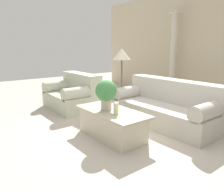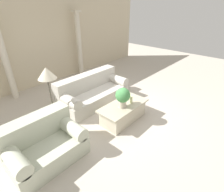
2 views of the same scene
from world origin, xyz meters
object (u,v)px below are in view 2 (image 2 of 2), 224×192
Objects in this scene: loveseat at (43,144)px; potted_plant at (123,96)px; coffee_table at (123,112)px; sofa_long at (92,92)px; floor_lamp at (47,76)px.

potted_plant reaches higher than loveseat.
sofa_long is at bearing 84.86° from coffee_table.
loveseat is 1.53m from floor_lamp.
loveseat is 1.03× the size of coffee_table.
potted_plant is 1.83m from floor_lamp.
sofa_long is 1.33m from coffee_table.
coffee_table is at bearing -45.50° from floor_lamp.
coffee_table is (-0.12, -1.32, -0.11)m from sofa_long.
floor_lamp reaches higher than loveseat.
potted_plant is (-0.21, -1.36, 0.43)m from sofa_long.
sofa_long is 1.66m from floor_lamp.
floor_lamp reaches higher than coffee_table.
sofa_long is 1.47× the size of floor_lamp.
potted_plant is at bearing -98.91° from sofa_long.
loveseat is at bearing 168.44° from potted_plant.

